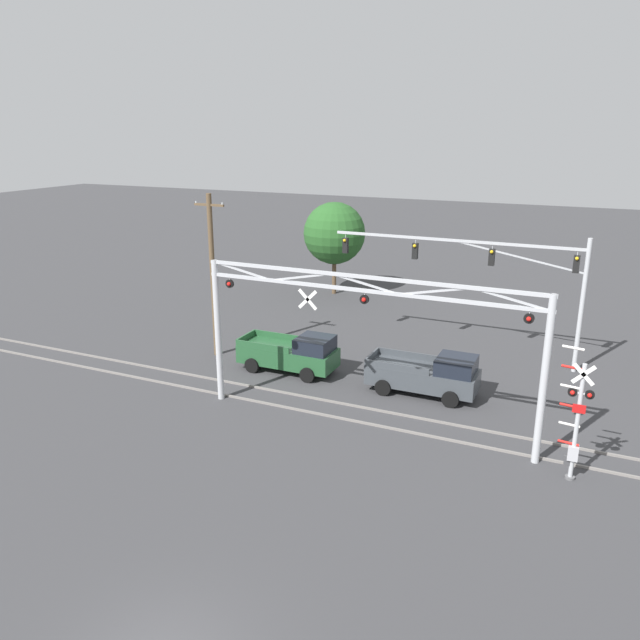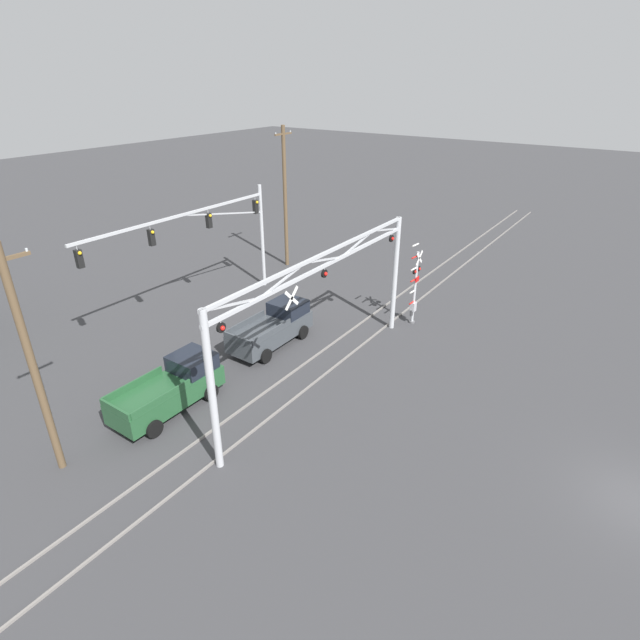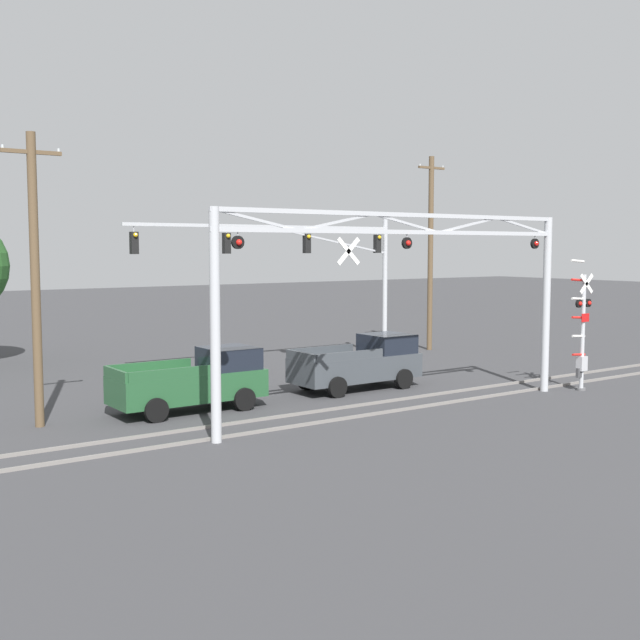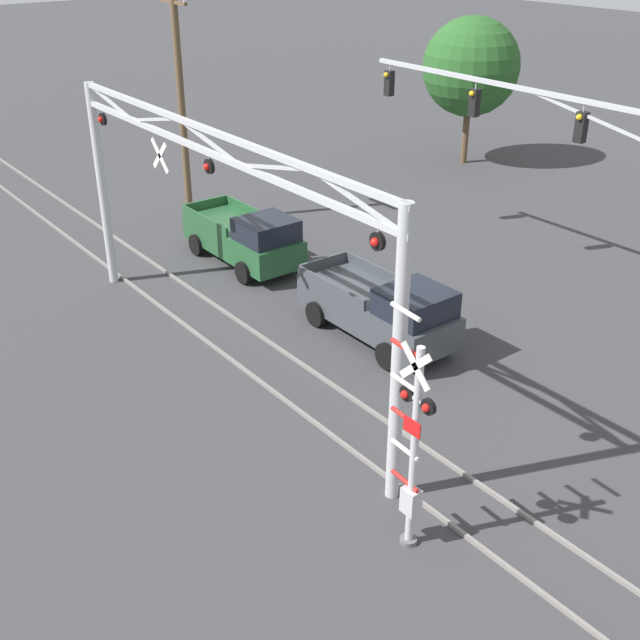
% 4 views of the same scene
% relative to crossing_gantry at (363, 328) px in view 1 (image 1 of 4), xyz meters
% --- Properties ---
extents(rail_track_near, '(80.00, 0.08, 0.10)m').
position_rel_crossing_gantry_xyz_m(rail_track_near, '(0.01, 0.28, -4.39)').
color(rail_track_near, gray).
rests_on(rail_track_near, ground_plane).
extents(rail_track_far, '(80.00, 0.08, 0.10)m').
position_rel_crossing_gantry_xyz_m(rail_track_far, '(0.01, 1.72, -4.39)').
color(rail_track_far, gray).
rests_on(rail_track_far, ground_plane).
extents(crossing_gantry, '(14.47, 0.31, 6.65)m').
position_rel_crossing_gantry_xyz_m(crossing_gantry, '(0.00, 0.00, 0.00)').
color(crossing_gantry, '#B7BABF').
rests_on(crossing_gantry, ground_plane).
extents(crossing_signal_mast, '(1.24, 0.35, 5.07)m').
position_rel_crossing_gantry_xyz_m(crossing_signal_mast, '(8.35, -0.73, -2.30)').
color(crossing_signal_mast, '#B7BABF').
rests_on(crossing_signal_mast, ground_plane).
extents(traffic_signal_span, '(13.63, 0.39, 7.04)m').
position_rel_crossing_gantry_xyz_m(traffic_signal_span, '(3.99, 10.55, 0.59)').
color(traffic_signal_span, '#B7BABF').
rests_on(traffic_signal_span, ground_plane).
extents(pickup_truck_lead, '(5.22, 2.22, 2.07)m').
position_rel_crossing_gantry_xyz_m(pickup_truck_lead, '(1.65, 4.49, -3.44)').
color(pickup_truck_lead, '#3D4247').
rests_on(pickup_truck_lead, ground_plane).
extents(pickup_truck_following, '(5.15, 2.22, 2.07)m').
position_rel_crossing_gantry_xyz_m(pickup_truck_following, '(-5.54, 4.43, -3.44)').
color(pickup_truck_following, '#23512D').
rests_on(pickup_truck_following, ground_plane).
extents(utility_pole_left, '(1.80, 0.28, 8.96)m').
position_rel_crossing_gantry_xyz_m(utility_pole_left, '(-10.58, 4.94, 0.18)').
color(utility_pole_left, brown).
rests_on(utility_pole_left, ground_plane).
extents(background_tree_beyond_span, '(4.65, 4.65, 6.98)m').
position_rel_crossing_gantry_xyz_m(background_tree_beyond_span, '(-9.89, 20.12, 0.21)').
color(background_tree_beyond_span, brown).
rests_on(background_tree_beyond_span, ground_plane).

